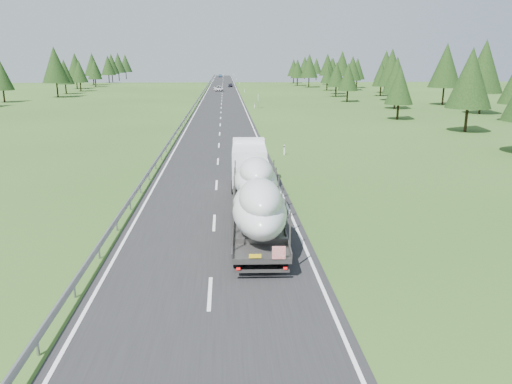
{
  "coord_description": "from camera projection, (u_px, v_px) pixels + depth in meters",
  "views": [
    {
      "loc": [
        0.72,
        -18.34,
        9.05
      ],
      "look_at": [
        2.39,
        8.69,
        1.89
      ],
      "focal_mm": 35.0,
      "sensor_mm": 36.0,
      "label": 1
    }
  ],
  "objects": [
    {
      "name": "distant_car_dark",
      "position": [
        230.0,
        85.0,
        175.12
      ],
      "size": [
        1.56,
        3.81,
        1.3
      ],
      "primitive_type": "imported",
      "rotation": [
        0.0,
        0.0,
        0.01
      ],
      "color": "black",
      "rests_on": "ground"
    },
    {
      "name": "marker_posts",
      "position": [
        242.0,
        86.0,
        169.78
      ],
      "size": [
        0.13,
        350.08,
        1.0
      ],
      "color": "silver",
      "rests_on": "ground"
    },
    {
      "name": "ground",
      "position": [
        210.0,
        294.0,
        19.96
      ],
      "size": [
        400.0,
        400.0,
        0.0
      ],
      "primitive_type": "plane",
      "color": "#2C4E1A",
      "rests_on": "ground"
    },
    {
      "name": "distant_van",
      "position": [
        218.0,
        89.0,
        151.46
      ],
      "size": [
        3.1,
        5.82,
        1.56
      ],
      "primitive_type": "imported",
      "rotation": [
        0.0,
        0.0,
        0.09
      ],
      "color": "silver",
      "rests_on": "ground"
    },
    {
      "name": "tree_line_right",
      "position": [
        400.0,
        70.0,
        111.39
      ],
      "size": [
        28.28,
        276.21,
        12.54
      ],
      "color": "black",
      "rests_on": "ground"
    },
    {
      "name": "road_surface",
      "position": [
        222.0,
        100.0,
        116.46
      ],
      "size": [
        10.0,
        400.0,
        0.02
      ],
      "primitive_type": "cube",
      "color": "black",
      "rests_on": "ground"
    },
    {
      "name": "boat_truck",
      "position": [
        255.0,
        186.0,
        28.81
      ],
      "size": [
        3.02,
        18.31,
        3.73
      ],
      "color": "white",
      "rests_on": "ground"
    },
    {
      "name": "tree_line_left",
      "position": [
        28.0,
        68.0,
        118.07
      ],
      "size": [
        13.56,
        276.36,
        12.61
      ],
      "color": "black",
      "rests_on": "ground"
    },
    {
      "name": "distant_car_blue",
      "position": [
        220.0,
        76.0,
        278.34
      ],
      "size": [
        1.67,
        4.56,
        1.49
      ],
      "primitive_type": "imported",
      "rotation": [
        0.0,
        0.0,
        0.02
      ],
      "color": "#192E48",
      "rests_on": "ground"
    },
    {
      "name": "highway_sign",
      "position": [
        258.0,
        99.0,
        97.13
      ],
      "size": [
        0.08,
        0.9,
        2.6
      ],
      "color": "slate",
      "rests_on": "ground"
    },
    {
      "name": "guardrail",
      "position": [
        199.0,
        98.0,
        115.93
      ],
      "size": [
        0.1,
        400.0,
        0.76
      ],
      "color": "slate",
      "rests_on": "ground"
    }
  ]
}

